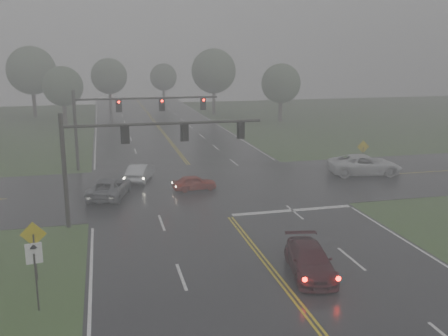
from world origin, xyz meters
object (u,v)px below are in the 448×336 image
object	(u,v)px
sedan_maroon	(309,274)
signal_gantry_far	(121,113)
car_grey	(110,197)
sedan_silver	(140,181)
sedan_red	(195,190)
pickup_white	(364,175)
signal_gantry_near	(128,145)

from	to	relation	value
sedan_maroon	signal_gantry_far	size ratio (longest dim) A/B	0.36
sedan_maroon	car_grey	world-z (taller)	car_grey
sedan_silver	sedan_red	bearing A→B (deg)	152.49
sedan_silver	signal_gantry_far	world-z (taller)	signal_gantry_far
car_grey	pickup_white	bearing A→B (deg)	-158.82
car_grey	pickup_white	world-z (taller)	pickup_white
sedan_silver	pickup_white	size ratio (longest dim) A/B	0.69
sedan_maroon	sedan_silver	xyz separation A→B (m)	(-6.64, 20.24, 0.00)
sedan_red	signal_gantry_far	xyz separation A→B (m)	(-5.04, 9.27, 5.12)
sedan_maroon	signal_gantry_near	bearing A→B (deg)	139.63
signal_gantry_far	signal_gantry_near	bearing A→B (deg)	-91.02
sedan_maroon	signal_gantry_near	size ratio (longest dim) A/B	0.38
pickup_white	signal_gantry_near	world-z (taller)	signal_gantry_near
pickup_white	signal_gantry_near	bearing A→B (deg)	119.38
sedan_red	sedan_silver	distance (m)	5.59
signal_gantry_near	pickup_white	bearing A→B (deg)	20.61
sedan_silver	sedan_maroon	bearing A→B (deg)	126.14
sedan_red	signal_gantry_near	distance (m)	9.71
sedan_silver	signal_gantry_far	xyz separation A→B (m)	(-1.12, 5.28, 5.12)
sedan_red	pickup_white	world-z (taller)	pickup_white
sedan_maroon	signal_gantry_near	xyz separation A→B (m)	(-8.04, 9.83, 4.97)
sedan_red	signal_gantry_far	bearing A→B (deg)	24.26
sedan_silver	car_grey	bearing A→B (deg)	77.94
sedan_silver	signal_gantry_far	size ratio (longest dim) A/B	0.33
pickup_white	signal_gantry_near	distance (m)	22.79
sedan_maroon	sedan_red	world-z (taller)	sedan_maroon
sedan_maroon	sedan_red	size ratio (longest dim) A/B	1.39
sedan_maroon	signal_gantry_far	xyz separation A→B (m)	(-7.76, 25.52, 5.12)
pickup_white	signal_gantry_far	bearing A→B (deg)	77.84
sedan_maroon	signal_gantry_far	distance (m)	27.16
sedan_silver	pickup_white	xyz separation A→B (m)	(19.42, -2.57, 0.00)
signal_gantry_near	signal_gantry_far	world-z (taller)	signal_gantry_far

